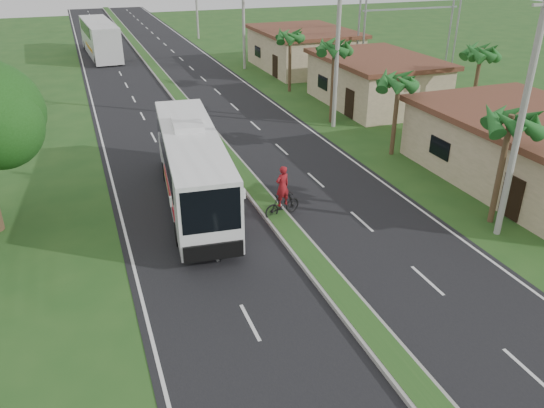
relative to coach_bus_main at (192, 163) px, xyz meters
name	(u,v)px	position (x,y,z in m)	size (l,w,h in m)	color
ground	(344,300)	(3.16, -9.55, -2.11)	(180.00, 180.00, 0.00)	#224C1C
road_asphalt	(206,131)	(3.16, 10.45, -2.10)	(14.00, 160.00, 0.02)	black
median_strip	(206,130)	(3.16, 10.45, -2.00)	(1.20, 160.00, 0.18)	gray
lane_edge_left	(103,143)	(-3.54, 10.45, -2.11)	(0.12, 160.00, 0.01)	silver
lane_edge_right	(298,121)	(9.86, 10.45, -2.11)	(0.12, 160.00, 0.01)	silver
shop_near	(534,149)	(17.16, -3.55, -0.33)	(8.60, 12.60, 3.52)	tan
shop_mid	(375,80)	(17.16, 12.45, -0.25)	(7.60, 10.60, 3.67)	tan
shop_far	(303,49)	(17.16, 26.45, -0.18)	(8.60, 11.60, 3.82)	tan
palm_verge_a	(511,121)	(12.16, -6.55, 2.63)	(2.40, 2.40, 5.45)	#473321
palm_verge_b	(399,82)	(12.56, 2.45, 2.25)	(2.40, 2.40, 5.05)	#473321
palm_verge_c	(334,48)	(11.96, 9.45, 3.02)	(2.40, 2.40, 5.85)	#473321
palm_verge_d	(290,36)	(12.46, 18.45, 2.44)	(2.40, 2.40, 5.25)	#473321
palm_behind_shop	(481,53)	(20.66, 5.45, 2.83)	(2.40, 2.40, 5.65)	#473321
utility_pole_a	(524,106)	(11.66, -7.55, 3.57)	(1.60, 0.28, 11.00)	gray
utility_pole_b	(338,32)	(11.63, 8.45, 4.15)	(3.20, 0.28, 12.00)	gray
utility_pole_c	(243,9)	(11.66, 28.45, 3.57)	(1.60, 0.28, 11.00)	gray
coach_bus_main	(192,163)	(0.00, 0.00, 0.00)	(3.65, 12.03, 3.83)	white
coach_bus_far	(100,37)	(-1.26, 40.24, 0.01)	(3.46, 12.93, 3.73)	silver
motorcyclist	(282,198)	(3.49, -2.74, -1.21)	(2.00, 1.03, 2.48)	black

